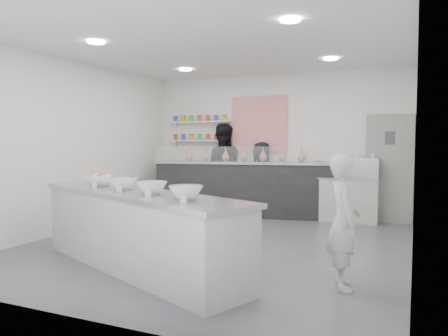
# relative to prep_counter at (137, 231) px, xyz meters

# --- Properties ---
(floor) EXTENTS (6.00, 6.00, 0.00)m
(floor) POSITION_rel_prep_counter_xyz_m (0.38, 1.52, -0.48)
(floor) COLOR #515156
(floor) RESTS_ON ground
(ceiling) EXTENTS (6.00, 6.00, 0.00)m
(ceiling) POSITION_rel_prep_counter_xyz_m (0.38, 1.52, 2.52)
(ceiling) COLOR white
(ceiling) RESTS_ON floor
(back_wall) EXTENTS (5.50, 0.00, 5.50)m
(back_wall) POSITION_rel_prep_counter_xyz_m (0.38, 4.52, 1.02)
(back_wall) COLOR white
(back_wall) RESTS_ON floor
(left_wall) EXTENTS (0.00, 6.00, 6.00)m
(left_wall) POSITION_rel_prep_counter_xyz_m (-2.37, 1.52, 1.02)
(left_wall) COLOR white
(left_wall) RESTS_ON floor
(right_wall) EXTENTS (0.00, 6.00, 6.00)m
(right_wall) POSITION_rel_prep_counter_xyz_m (3.13, 1.52, 1.02)
(right_wall) COLOR white
(right_wall) RESTS_ON floor
(back_door) EXTENTS (0.88, 0.04, 2.10)m
(back_door) POSITION_rel_prep_counter_xyz_m (2.68, 4.49, 0.57)
(back_door) COLOR gray
(back_door) RESTS_ON floor
(pattern_panel) EXTENTS (1.25, 0.03, 1.20)m
(pattern_panel) POSITION_rel_prep_counter_xyz_m (0.03, 4.49, 1.47)
(pattern_panel) COLOR red
(pattern_panel) RESTS_ON back_wall
(jar_shelf_lower) EXTENTS (1.45, 0.22, 0.04)m
(jar_shelf_lower) POSITION_rel_prep_counter_xyz_m (-1.37, 4.42, 1.12)
(jar_shelf_lower) COLOR silver
(jar_shelf_lower) RESTS_ON back_wall
(jar_shelf_upper) EXTENTS (1.45, 0.22, 0.04)m
(jar_shelf_upper) POSITION_rel_prep_counter_xyz_m (-1.37, 4.42, 1.54)
(jar_shelf_upper) COLOR silver
(jar_shelf_upper) RESTS_ON back_wall
(preserve_jars) EXTENTS (1.45, 0.10, 0.56)m
(preserve_jars) POSITION_rel_prep_counter_xyz_m (-1.37, 4.40, 1.40)
(preserve_jars) COLOR #C33E17
(preserve_jars) RESTS_ON jar_shelf_lower
(downlight_0) EXTENTS (0.24, 0.24, 0.02)m
(downlight_0) POSITION_rel_prep_counter_xyz_m (-1.02, 0.52, 2.50)
(downlight_0) COLOR white
(downlight_0) RESTS_ON ceiling
(downlight_1) EXTENTS (0.24, 0.24, 0.02)m
(downlight_1) POSITION_rel_prep_counter_xyz_m (1.78, 0.52, 2.50)
(downlight_1) COLOR white
(downlight_1) RESTS_ON ceiling
(downlight_2) EXTENTS (0.24, 0.24, 0.02)m
(downlight_2) POSITION_rel_prep_counter_xyz_m (-1.02, 3.12, 2.50)
(downlight_2) COLOR white
(downlight_2) RESTS_ON ceiling
(downlight_3) EXTENTS (0.24, 0.24, 0.02)m
(downlight_3) POSITION_rel_prep_counter_xyz_m (1.78, 3.12, 2.50)
(downlight_3) COLOR white
(downlight_3) RESTS_ON ceiling
(prep_counter) EXTENTS (3.59, 2.13, 0.97)m
(prep_counter) POSITION_rel_prep_counter_xyz_m (0.00, 0.00, 0.00)
(prep_counter) COLOR silver
(prep_counter) RESTS_ON floor
(back_bar) EXTENTS (3.81, 1.43, 1.16)m
(back_bar) POSITION_rel_prep_counter_xyz_m (-0.17, 4.12, 0.10)
(back_bar) COLOR black
(back_bar) RESTS_ON floor
(sneeze_guard) EXTENTS (3.62, 0.76, 0.32)m
(sneeze_guard) POSITION_rel_prep_counter_xyz_m (-0.11, 3.80, 0.84)
(sneeze_guard) COLOR white
(sneeze_guard) RESTS_ON back_bar
(espresso_ledge) EXTENTS (1.17, 0.37, 0.87)m
(espresso_ledge) POSITION_rel_prep_counter_xyz_m (1.93, 4.30, -0.05)
(espresso_ledge) COLOR silver
(espresso_ledge) RESTS_ON floor
(espresso_machine) EXTENTS (0.50, 0.34, 0.38)m
(espresso_machine) POSITION_rel_prep_counter_xyz_m (2.27, 4.30, 0.58)
(espresso_machine) COLOR #93969E
(espresso_machine) RESTS_ON espresso_ledge
(cup_stacks) EXTENTS (0.24, 0.24, 0.32)m
(cup_stacks) POSITION_rel_prep_counter_xyz_m (1.38, 4.30, 0.55)
(cup_stacks) COLOR tan
(cup_stacks) RESTS_ON espresso_ledge
(prep_bowls) EXTENTS (2.32, 1.34, 0.15)m
(prep_bowls) POSITION_rel_prep_counter_xyz_m (0.00, 0.00, 0.56)
(prep_bowls) COLOR white
(prep_bowls) RESTS_ON prep_counter
(label_cards) EXTENTS (2.01, 0.04, 0.07)m
(label_cards) POSITION_rel_prep_counter_xyz_m (0.20, -0.47, 0.52)
(label_cards) COLOR white
(label_cards) RESTS_ON prep_counter
(cookie_bags) EXTENTS (2.54, 0.67, 0.28)m
(cookie_bags) POSITION_rel_prep_counter_xyz_m (-0.17, 4.12, 0.82)
(cookie_bags) COLOR #CC5DA6
(cookie_bags) RESTS_ON back_bar
(woman_prep) EXTENTS (0.49, 0.61, 1.45)m
(woman_prep) POSITION_rel_prep_counter_xyz_m (2.45, 0.33, 0.24)
(woman_prep) COLOR silver
(woman_prep) RESTS_ON floor
(staff_left) EXTENTS (1.16, 1.04, 1.97)m
(staff_left) POSITION_rel_prep_counter_xyz_m (-0.80, 4.37, 0.50)
(staff_left) COLOR black
(staff_left) RESTS_ON floor
(staff_right) EXTENTS (0.88, 0.68, 1.58)m
(staff_right) POSITION_rel_prep_counter_xyz_m (0.13, 4.37, 0.30)
(staff_right) COLOR black
(staff_right) RESTS_ON floor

